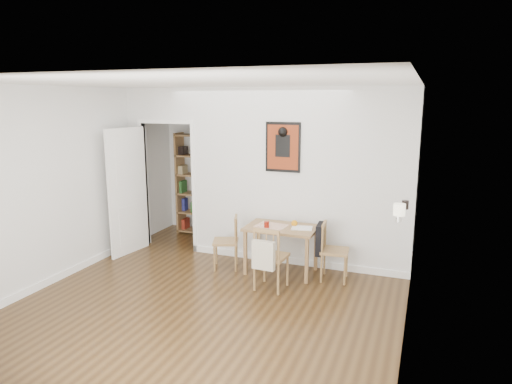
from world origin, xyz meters
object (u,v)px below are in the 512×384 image
at_px(bookshelf, 198,185).
at_px(red_glass, 267,225).
at_px(notebook, 302,228).
at_px(mantel_lamp, 399,211).
at_px(ceramic_jar_a, 400,209).
at_px(dining_table, 281,232).
at_px(chair_front, 271,257).
at_px(chair_left, 226,242).
at_px(ceramic_jar_b, 405,205).
at_px(fireplace, 401,262).
at_px(orange_fruit, 294,223).
at_px(chair_right, 333,250).

relative_size(bookshelf, red_glass, 20.35).
distance_m(notebook, mantel_lamp, 1.77).
xyz_separation_m(notebook, ceramic_jar_a, (1.31, -0.66, 0.53)).
xyz_separation_m(dining_table, chair_front, (0.05, -0.59, -0.16)).
relative_size(chair_left, bookshelf, 0.43).
distance_m(notebook, ceramic_jar_a, 1.56).
relative_size(notebook, ceramic_jar_a, 2.61).
distance_m(dining_table, ceramic_jar_b, 1.79).
bearing_deg(mantel_lamp, fireplace, 81.96).
height_order(dining_table, notebook, notebook).
xyz_separation_m(orange_fruit, mantel_lamp, (1.45, -1.09, 0.56)).
xyz_separation_m(chair_left, chair_right, (1.55, 0.12, 0.02)).
distance_m(chair_left, notebook, 1.15).
relative_size(bookshelf, orange_fruit, 20.74).
bearing_deg(orange_fruit, ceramic_jar_a, -26.93).
bearing_deg(chair_right, orange_fruit, 172.31).
xyz_separation_m(chair_right, bookshelf, (-2.76, 1.32, 0.49)).
bearing_deg(orange_fruit, chair_left, -168.62).
relative_size(dining_table, orange_fruit, 11.18).
bearing_deg(notebook, ceramic_jar_b, -16.22).
bearing_deg(orange_fruit, red_glass, -148.68).
distance_m(chair_front, fireplace, 1.62).
relative_size(mantel_lamp, ceramic_jar_b, 1.91).
distance_m(chair_right, mantel_lamp, 1.59).
bearing_deg(fireplace, bookshelf, 150.84).
bearing_deg(chair_left, notebook, 6.61).
bearing_deg(fireplace, red_glass, 162.07).
bearing_deg(fireplace, chair_right, 141.62).
relative_size(chair_left, fireplace, 0.63).
bearing_deg(bookshelf, red_glass, -38.35).
relative_size(chair_right, orange_fruit, 9.05).
bearing_deg(dining_table, chair_front, -85.45).
height_order(dining_table, chair_front, chair_front).
relative_size(chair_right, mantel_lamp, 4.11).
xyz_separation_m(fireplace, ceramic_jar_b, (-0.01, 0.34, 0.59)).
height_order(dining_table, chair_left, chair_left).
distance_m(dining_table, orange_fruit, 0.22).
height_order(bookshelf, orange_fruit, bookshelf).
xyz_separation_m(bookshelf, ceramic_jar_a, (3.61, -1.98, 0.31)).
bearing_deg(ceramic_jar_a, ceramic_jar_b, 81.06).
distance_m(dining_table, notebook, 0.31).
distance_m(chair_front, mantel_lamp, 1.83).
bearing_deg(notebook, fireplace, -28.24).
relative_size(orange_fruit, ceramic_jar_a, 0.82).
relative_size(ceramic_jar_a, ceramic_jar_b, 1.06).
height_order(chair_front, fireplace, fireplace).
distance_m(chair_right, red_glass, 0.98).
height_order(mantel_lamp, ceramic_jar_a, mantel_lamp).
xyz_separation_m(chair_front, bookshelf, (-2.06, 1.92, 0.47)).
distance_m(red_glass, mantel_lamp, 2.07).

